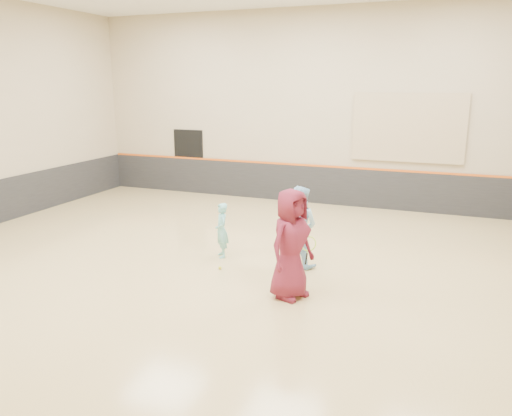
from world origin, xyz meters
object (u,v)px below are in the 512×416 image
at_px(instructor, 299,226).
at_px(girl, 222,230).
at_px(spare_racket, 297,220).
at_px(young_man, 291,244).

bearing_deg(instructor, girl, 16.84).
bearing_deg(instructor, spare_racket, -59.53).
relative_size(girl, young_man, 0.61).
height_order(young_man, spare_racket, young_man).
xyz_separation_m(young_man, spare_racket, (-1.34, 4.95, -0.97)).
xyz_separation_m(girl, spare_racket, (0.73, 3.45, -0.58)).
bearing_deg(girl, spare_racket, 132.12).
distance_m(instructor, young_man, 1.64).
bearing_deg(spare_racket, instructor, -73.23).
height_order(girl, instructor, instructor).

